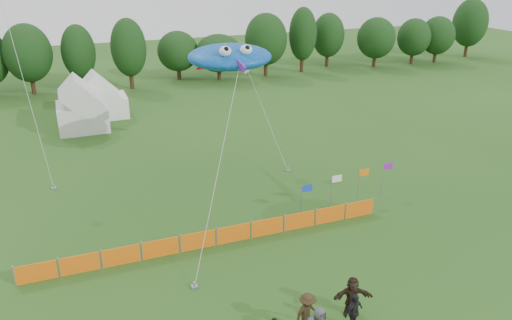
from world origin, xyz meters
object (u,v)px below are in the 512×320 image
object	(u,v)px
spectator_c	(307,314)
spectator_d	(354,312)
stingray_kite	(228,56)
barrier_fence	(216,237)
spectator_f	(352,296)
tent_left	(82,108)
tent_right	(102,100)

from	to	relation	value
spectator_c	spectator_d	bearing A→B (deg)	-32.41
spectator_d	stingray_kite	xyz separation A→B (m)	(0.33, 17.03, 7.62)
barrier_fence	spectator_f	bearing A→B (deg)	-62.74
barrier_fence	tent_left	bearing A→B (deg)	103.08
spectator_c	spectator_d	size ratio (longest dim) A/B	1.10
tent_left	spectator_c	size ratio (longest dim) A/B	2.25
tent_right	spectator_c	size ratio (longest dim) A/B	2.42
tent_left	tent_right	distance (m)	3.86
tent_left	barrier_fence	size ratio (longest dim) A/B	0.22
spectator_c	tent_left	bearing A→B (deg)	85.72
barrier_fence	stingray_kite	xyz separation A→B (m)	(3.74, 8.63, 8.00)
tent_left	barrier_fence	distance (m)	23.88
barrier_fence	stingray_kite	distance (m)	12.35
barrier_fence	spectator_f	world-z (taller)	spectator_f
stingray_kite	spectator_d	bearing A→B (deg)	-91.10
spectator_d	spectator_f	size ratio (longest dim) A/B	0.94
spectator_c	stingray_kite	bearing A→B (deg)	65.52
tent_right	spectator_c	world-z (taller)	tent_right
barrier_fence	spectator_d	bearing A→B (deg)	-67.87
tent_right	spectator_f	size ratio (longest dim) A/B	2.50
spectator_c	spectator_f	world-z (taller)	spectator_c
tent_left	spectator_c	bearing A→B (deg)	-77.45
tent_left	spectator_f	xyz separation A→B (m)	(9.27, -30.73, -0.99)
tent_left	spectator_d	size ratio (longest dim) A/B	2.47
tent_right	stingray_kite	xyz separation A→B (m)	(7.12, -17.87, 6.84)
barrier_fence	stingray_kite	world-z (taller)	stingray_kite
spectator_d	spectator_f	world-z (taller)	spectator_f
barrier_fence	spectator_d	size ratio (longest dim) A/B	11.36
tent_left	barrier_fence	world-z (taller)	tent_left
barrier_fence	tent_right	bearing A→B (deg)	97.26
tent_right	spectator_f	bearing A→B (deg)	-77.97
stingray_kite	tent_right	bearing A→B (deg)	111.72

